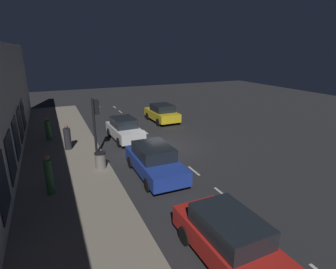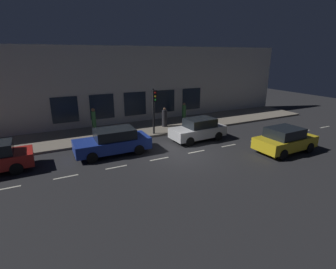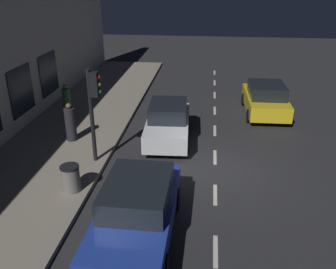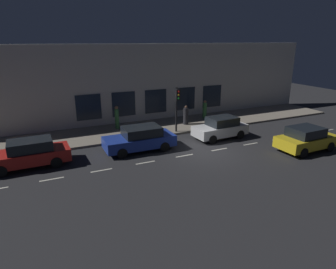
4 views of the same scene
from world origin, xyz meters
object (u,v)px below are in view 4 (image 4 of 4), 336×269
at_px(pedestrian_1, 205,110).
at_px(trash_bin, 150,129).
at_px(parked_car_3, 221,128).
at_px(pedestrian_2, 117,118).
at_px(parked_car_2, 306,139).
at_px(pedestrian_0, 186,116).
at_px(traffic_light, 177,102).
at_px(parked_car_0, 29,154).
at_px(parked_car_1, 140,139).

height_order(pedestrian_1, trash_bin, pedestrian_1).
relative_size(parked_car_3, pedestrian_2, 2.20).
height_order(parked_car_2, pedestrian_2, pedestrian_2).
bearing_deg(pedestrian_0, traffic_light, 12.51).
bearing_deg(parked_car_3, pedestrian_0, 8.71).
distance_m(parked_car_0, parked_car_3, 12.77).
distance_m(traffic_light, pedestrian_1, 5.17).
xyz_separation_m(parked_car_1, pedestrian_0, (3.79, -5.39, 0.07)).
distance_m(traffic_light, pedestrian_2, 5.02).
relative_size(parked_car_0, pedestrian_1, 2.76).
xyz_separation_m(parked_car_0, parked_car_3, (-0.23, -12.77, -0.00)).
xyz_separation_m(traffic_light, parked_car_1, (-2.19, 3.76, -1.69)).
xyz_separation_m(traffic_light, pedestrian_0, (1.60, -1.63, -1.62)).
bearing_deg(pedestrian_0, parked_car_2, 85.73).
relative_size(parked_car_2, pedestrian_2, 2.17).
distance_m(parked_car_0, trash_bin, 8.58).
relative_size(traffic_light, parked_car_2, 0.85).
distance_m(parked_car_3, pedestrian_0, 3.98).
bearing_deg(pedestrian_0, pedestrian_2, -44.03).
bearing_deg(pedestrian_1, pedestrian_0, -21.72).
distance_m(parked_car_0, pedestrian_0, 12.53).
bearing_deg(parked_car_2, pedestrian_1, -170.21).
xyz_separation_m(parked_car_3, trash_bin, (2.55, 4.51, -0.20)).
distance_m(parked_car_1, pedestrian_0, 6.59).
bearing_deg(pedestrian_2, pedestrian_0, 98.96).
relative_size(traffic_light, pedestrian_1, 2.10).
xyz_separation_m(parked_car_2, parked_car_3, (4.43, 3.59, -0.00)).
relative_size(parked_car_1, pedestrian_1, 2.80).
bearing_deg(parked_car_1, parked_car_3, -90.54).
bearing_deg(parked_car_0, parked_car_3, -92.31).
relative_size(traffic_light, trash_bin, 3.89).
bearing_deg(parked_car_2, parked_car_1, -116.41).
bearing_deg(pedestrian_1, traffic_light, -12.14).
xyz_separation_m(parked_car_0, parked_car_2, (-4.65, -16.36, -0.00)).
bearing_deg(trash_bin, pedestrian_0, -70.08).
height_order(parked_car_2, parked_car_3, same).
distance_m(pedestrian_1, pedestrian_2, 8.04).
height_order(parked_car_2, pedestrian_1, pedestrian_1).
bearing_deg(trash_bin, pedestrian_2, 35.85).
height_order(traffic_light, pedestrian_2, traffic_light).
relative_size(pedestrian_0, pedestrian_2, 0.86).
bearing_deg(parked_car_3, pedestrian_1, -21.62).
distance_m(pedestrian_0, trash_bin, 3.96).
relative_size(parked_car_0, parked_car_2, 1.12).
relative_size(parked_car_3, pedestrian_0, 2.55).
bearing_deg(parked_car_2, pedestrian_0, -153.79).
bearing_deg(parked_car_2, parked_car_3, -142.51).
bearing_deg(pedestrian_2, parked_car_1, 22.71).
bearing_deg(parked_car_0, parked_car_1, -92.35).
relative_size(parked_car_0, pedestrian_0, 2.83).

